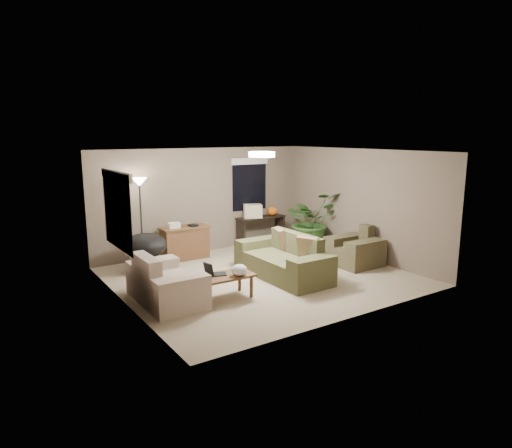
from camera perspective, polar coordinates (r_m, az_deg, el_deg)
room_shell at (r=8.94m, az=0.70°, el=1.05°), size 5.50×5.50×5.50m
main_sofa at (r=9.22m, az=3.52°, el=-4.74°), size 0.95×2.20×0.85m
throw_pillows at (r=9.28m, az=4.81°, el=-2.39°), size 0.38×1.40×0.47m
loveseat at (r=7.97m, az=-11.35°, el=-7.51°), size 0.90×1.60×0.85m
armchair at (r=10.23m, az=12.24°, el=-3.36°), size 0.95×1.00×0.85m
coffee_table at (r=7.99m, az=-3.92°, el=-6.82°), size 1.00×0.55×0.42m
laptop at (r=7.96m, az=-5.35°, el=-6.00°), size 0.41×0.34×0.24m
plastic_bag at (r=7.91m, az=-2.13°, el=-5.76°), size 0.32×0.30×0.20m
desk at (r=10.57m, az=-8.88°, el=-2.32°), size 1.10×0.50×0.75m
desk_papers at (r=10.41m, az=-9.71°, el=-0.17°), size 0.68×0.27×0.12m
console_table at (r=11.70m, az=0.61°, el=-0.57°), size 1.30×0.40×0.75m
pumpkin at (r=11.82m, az=2.02°, el=1.62°), size 0.28×0.28×0.22m
cardboard_box at (r=11.47m, az=-0.42°, el=1.63°), size 0.54×0.48×0.33m
papasan_chair at (r=9.78m, az=-13.67°, el=-3.08°), size 1.06×1.06×0.80m
floor_lamp at (r=10.05m, az=-14.32°, el=3.84°), size 0.32×0.32×1.91m
ceiling_fixture at (r=8.80m, az=0.72°, el=8.69°), size 0.50×0.50×0.10m
houseplant at (r=11.34m, az=6.81°, el=-0.38°), size 1.30×1.44×1.12m
cat_scratching_post at (r=11.43m, az=7.29°, el=-2.09°), size 0.32×0.32×0.50m
window_left at (r=7.97m, az=-17.06°, el=3.20°), size 0.05×1.56×1.33m
window_back at (r=11.63m, az=-0.81°, el=6.08°), size 1.06×0.05×1.33m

